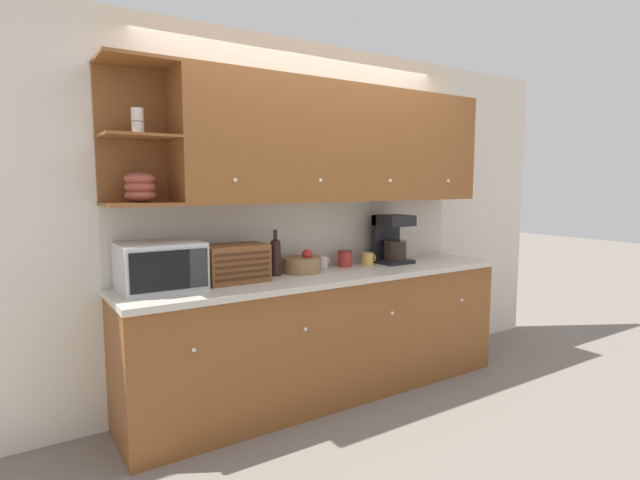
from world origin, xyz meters
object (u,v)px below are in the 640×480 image
Objects in this scene: coffee_maker at (392,239)px; bread_box at (235,263)px; fruit_basket at (302,264)px; storage_canister at (345,259)px; mug_blue_second at (323,262)px; wine_bottle at (276,255)px; microwave at (160,266)px; mug at (368,259)px.

bread_box is at bearing -178.30° from coffee_maker.
fruit_basket is 0.42m from storage_canister.
bread_box reaches higher than mug_blue_second.
wine_bottle is 1.18× the size of fruit_basket.
coffee_maker is at bearing -0.25° from wine_bottle.
mug_blue_second is (1.26, 0.12, -0.10)m from microwave.
fruit_basket is at bearing 5.64° from bread_box.
bread_box is 4.44× the size of mug_blue_second.
storage_canister reaches higher than mug.
mug is (1.63, 0.03, -0.09)m from microwave.
fruit_basket reaches higher than mug.
microwave reaches higher than bread_box.
wine_bottle is 0.84m from mug.
fruit_basket is 3.00× the size of mug_blue_second.
storage_canister is (0.64, 0.05, -0.08)m from wine_bottle.
bread_box is at bearing -169.68° from mug_blue_second.
mug is at bearing 176.39° from coffee_maker.
microwave is 0.80m from wine_bottle.
bread_box reaches higher than fruit_basket.
fruit_basket is (0.54, 0.05, -0.06)m from bread_box.
wine_bottle is at bearing -168.06° from mug_blue_second.
storage_canister is 1.18× the size of mug.
wine_bottle reaches higher than microwave.
mug is at bearing 0.68° from wine_bottle.
fruit_basket is 0.70× the size of coffee_maker.
wine_bottle reaches higher than fruit_basket.
storage_canister is at bearing 167.02° from mug.
bread_box is 3.93× the size of mug.
wine_bottle reaches higher than mug_blue_second.
bread_box is at bearing -177.25° from mug.
bread_box is at bearing -172.00° from wine_bottle.
mug is (0.83, 0.01, -0.09)m from wine_bottle.
microwave is at bearing -174.62° from mug_blue_second.
mug is at bearing -13.31° from mug_blue_second.
storage_canister is at bearing 3.03° from microwave.
bread_box is 0.80m from mug_blue_second.
wine_bottle reaches higher than storage_canister.
microwave is 1.86m from coffee_maker.
microwave is at bearing 177.04° from bread_box.
wine_bottle is at bearing 8.00° from bread_box.
microwave reaches higher than storage_canister.
storage_canister is at bearing 5.96° from bread_box.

